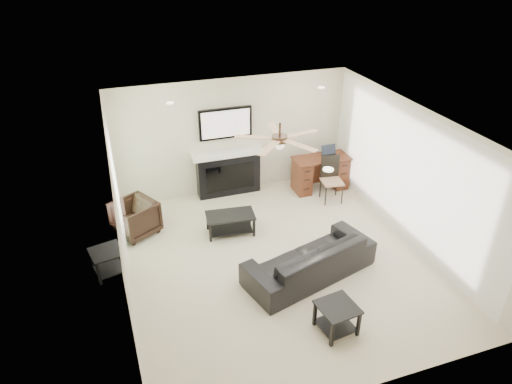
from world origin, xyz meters
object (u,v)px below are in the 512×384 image
Objects in this scene: fireplace_unit at (228,153)px; desk at (320,173)px; armchair at (135,218)px; sofa at (310,259)px; coffee_table at (230,224)px.

desk is at bearing -12.62° from fireplace_unit.
armchair is 4.09m from desk.
coffee_table is (-0.90, 1.60, -0.13)m from sofa.
armchair is (-2.60, 2.15, 0.01)m from sofa.
coffee_table is at bearing -104.65° from fireplace_unit.
desk is at bearing -134.58° from sofa.
sofa is 2.47× the size of coffee_table.
desk reaches higher than sofa.
fireplace_unit is (2.09, 0.93, 0.62)m from armchair.
coffee_table is at bearing -76.39° from sofa.
sofa is 1.83× the size of desk.
sofa is 3.37m from armchair.
fireplace_unit reaches higher than armchair.
armchair is 0.39× the size of fireplace_unit.
coffee_table is 2.58m from desk.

